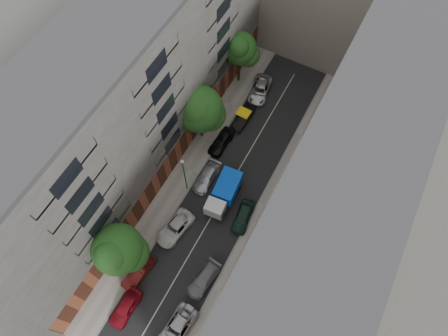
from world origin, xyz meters
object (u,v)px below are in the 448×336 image
Objects in this scene: car_left_3 at (207,177)px; tree_near at (118,251)px; car_left_6 at (260,90)px; lamp_post at (184,173)px; car_left_4 at (221,141)px; car_left_0 at (126,308)px; tarp_truck at (224,193)px; pedestrian at (301,163)px; car_left_2 at (175,228)px; car_right_1 at (204,279)px; car_right_0 at (177,329)px; tree_mid at (200,111)px; car_right_2 at (243,216)px; tree_far at (240,50)px; car_left_5 at (243,118)px; car_left_1 at (139,272)px.

tree_near is (-2.15, -12.98, 5.09)m from car_left_3.
car_left_3 is 0.55× the size of tree_near.
car_left_6 is 0.75× the size of lamp_post.
car_left_3 is 0.68× the size of lamp_post.
car_left_0 is at bearing -85.44° from car_left_4.
pedestrian is (6.21, 8.05, -0.45)m from tarp_truck.
car_left_2 is 1.10× the size of car_right_1.
car_right_0 is (5.66, -30.87, -0.01)m from car_left_6.
car_right_1 is at bearing -59.88° from tree_mid.
tree_mid is at bearing 106.06° from lamp_post.
car_right_2 is 2.47× the size of pedestrian.
tree_far is (-1.36, 28.28, 0.11)m from tree_near.
car_right_0 is 5.47m from car_right_1.
car_left_5 is at bearing 99.98° from tarp_truck.
pedestrian is (10.00, 1.71, 0.27)m from car_left_4.
tarp_truck is 11.28m from car_left_5.
car_left_3 is (-2.99, 1.19, -0.79)m from tarp_truck.
car_right_2 is (3.09, -1.21, -0.74)m from tarp_truck.
tree_far is (-9.10, 25.90, 5.22)m from car_right_1.
tarp_truck is 1.28× the size of car_left_3.
car_right_1 is (0.00, 5.47, -0.06)m from car_right_0.
lamp_post is at bearing 120.58° from car_right_0.
tree_mid is (-3.50, 21.89, 4.75)m from car_left_0.
car_left_5 is at bearing -18.62° from pedestrian.
pedestrian is at bearing 84.83° from car_right_0.
car_left_4 is 17.00m from car_right_1.
car_left_4 is at bearing 110.55° from car_right_0.
car_left_0 is 16.80m from car_left_3.
car_left_6 is at bearing 90.32° from car_left_0.
car_left_6 is at bearing 95.37° from tarp_truck.
car_left_5 is at bearing -58.17° from tree_far.
car_left_1 is 2.50× the size of pedestrian.
tree_near is at bearing -134.86° from car_right_2.
car_left_6 is (0.74, 28.00, 0.01)m from car_left_1.
tree_near reaches higher than tree_far.
tarp_truck is at bearing 50.65° from pedestrian.
car_right_0 is at bearing -85.48° from tarp_truck.
tree_near is at bearing -85.70° from tree_mid.
tree_far reaches higher than car_right_0.
car_left_4 reaches higher than car_left_6.
car_left_2 is 12.39m from car_left_4.
car_left_2 is at bearing 88.44° from car_left_1.
tree_mid reaches higher than car_left_2.
car_left_0 is 0.97× the size of car_left_4.
car_left_5 is (0.00, 26.46, -0.02)m from car_left_0.
car_left_5 is at bearing 90.21° from car_left_0.
tree_far reaches higher than tarp_truck.
car_left_4 is 0.64× the size of lamp_post.
tarp_truck reaches higher than car_right_0.
car_left_1 is 0.63× the size of lamp_post.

